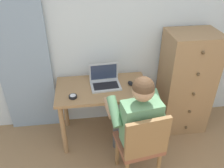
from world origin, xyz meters
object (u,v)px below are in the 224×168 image
at_px(chair, 141,144).
at_px(coffee_mug, 137,89).
at_px(desk, 103,96).
at_px(computer_mouse, 131,83).
at_px(person_seated, 136,118).
at_px(desk_clock, 73,97).
at_px(laptop, 105,81).
at_px(dresser, 185,83).

xyz_separation_m(chair, coffee_mug, (0.06, 0.54, 0.28)).
bearing_deg(desk, computer_mouse, 3.57).
relative_size(desk, person_seated, 0.88).
xyz_separation_m(chair, desk_clock, (-0.64, 0.54, 0.24)).
bearing_deg(chair, computer_mouse, 87.75).
relative_size(chair, person_seated, 0.74).
distance_m(person_seated, desk_clock, 0.72).
distance_m(desk, computer_mouse, 0.36).
bearing_deg(laptop, desk, -124.97).
height_order(laptop, computer_mouse, laptop).
distance_m(chair, desk_clock, 0.87).
height_order(desk_clock, coffee_mug, coffee_mug).
bearing_deg(desk, desk_clock, -154.14).
bearing_deg(desk_clock, coffee_mug, -0.28).
bearing_deg(person_seated, computer_mouse, 84.44).
xyz_separation_m(person_seated, coffee_mug, (0.09, 0.35, 0.10)).
distance_m(person_seated, laptop, 0.63).
distance_m(laptop, desk_clock, 0.43).
bearing_deg(chair, desk, 113.71).
bearing_deg(desk, person_seated, -61.33).
distance_m(dresser, coffee_mug, 0.74).
xyz_separation_m(desk, chair, (0.31, -0.70, -0.11)).
bearing_deg(coffee_mug, desk, 156.02).
bearing_deg(chair, coffee_mug, 83.21).
bearing_deg(desk, dresser, 4.39).
bearing_deg(computer_mouse, desk, 178.56).
xyz_separation_m(laptop, coffee_mug, (0.33, -0.22, -0.00)).
relative_size(dresser, chair, 1.47).
relative_size(desk, desk_clock, 11.85).
xyz_separation_m(desk, desk_clock, (-0.33, -0.16, 0.14)).
bearing_deg(laptop, dresser, 1.51).
relative_size(person_seated, laptop, 3.41).
distance_m(desk, dresser, 1.06).
bearing_deg(laptop, coffee_mug, -33.29).
xyz_separation_m(computer_mouse, desk_clock, (-0.67, -0.18, -0.00)).
xyz_separation_m(chair, person_seated, (-0.02, 0.18, 0.18)).
relative_size(person_seated, coffee_mug, 10.10).
bearing_deg(laptop, computer_mouse, -6.31).
bearing_deg(laptop, desk_clock, -149.85).
xyz_separation_m(desk, person_seated, (0.28, -0.52, 0.07)).
relative_size(chair, computer_mouse, 8.94).
relative_size(chair, desk_clock, 9.94).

